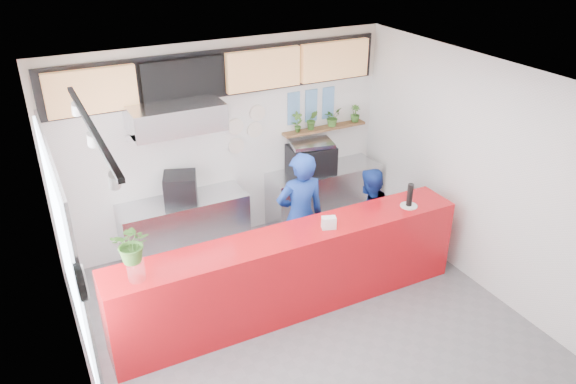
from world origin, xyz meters
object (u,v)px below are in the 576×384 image
object	(u,v)px
panini_oven	(180,188)
staff_center	(300,217)
staff_right	(367,217)
pepper_mill	(410,195)
service_counter	(292,272)
espresso_machine	(311,159)

from	to	relation	value
panini_oven	staff_center	bearing A→B (deg)	-23.84
panini_oven	staff_right	size ratio (longest dim) A/B	0.30
pepper_mill	panini_oven	bearing A→B (deg)	142.94
service_counter	pepper_mill	world-z (taller)	pepper_mill
service_counter	staff_center	distance (m)	0.85
service_counter	pepper_mill	distance (m)	1.82
espresso_machine	staff_center	world-z (taller)	staff_center
service_counter	staff_right	world-z (taller)	staff_right
espresso_machine	pepper_mill	distance (m)	1.92
panini_oven	staff_center	xyz separation A→B (m)	(1.26, -1.18, -0.19)
espresso_machine	staff_center	bearing A→B (deg)	-119.72
espresso_machine	pepper_mill	bearing A→B (deg)	-72.80
panini_oven	staff_right	xyz separation A→B (m)	(2.25, -1.31, -0.38)
panini_oven	pepper_mill	xyz separation A→B (m)	(2.48, -1.87, 0.17)
staff_center	staff_right	size ratio (longest dim) A/B	1.27
service_counter	espresso_machine	size ratio (longest dim) A/B	6.62
espresso_machine	pepper_mill	size ratio (longest dim) A/B	2.22
staff_center	panini_oven	bearing A→B (deg)	-36.57
service_counter	espresso_machine	world-z (taller)	espresso_machine
pepper_mill	staff_right	bearing A→B (deg)	112.25
service_counter	espresso_machine	distance (m)	2.27
service_counter	staff_center	bearing A→B (deg)	54.34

